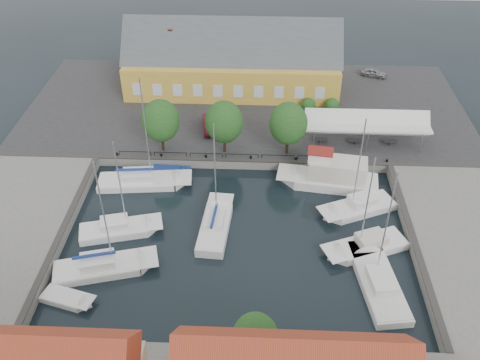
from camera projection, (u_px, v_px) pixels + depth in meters
The scene contains 20 objects.
ground at pixel (237, 229), 51.54m from camera, with size 140.00×140.00×0.00m, color black.
north_quay at pixel (246, 109), 69.70m from camera, with size 56.00×26.00×1.00m, color #2D2D30.
west_quay at pixel (4, 233), 50.42m from camera, with size 12.00×24.00×1.00m, color slate.
east_quay at pixel (476, 247), 48.86m from camera, with size 12.00×24.00×1.00m, color slate.
quay_edge_fittings at pixel (240, 191), 54.72m from camera, with size 56.00×24.72×0.40m.
warehouse at pixel (228, 63), 71.74m from camera, with size 28.56×14.00×9.55m.
tent_canopy at pixel (367, 123), 60.48m from camera, with size 14.00×4.00×2.83m.
quay_trees at pixel (224, 122), 58.33m from camera, with size 18.20×4.20×6.30m.
car_silver at pixel (374, 73), 75.86m from camera, with size 1.44×3.57×1.22m, color #96979D.
car_red at pixel (209, 124), 64.11m from camera, with size 1.50×4.29×1.41m, color maroon.
center_sailboat at pixel (215, 227), 51.33m from camera, with size 3.15×8.74×11.85m.
trawler at pixel (332, 177), 56.66m from camera, with size 11.07×4.61×5.00m.
east_boat_a at pixel (358, 208), 53.69m from camera, with size 8.32×5.66×11.40m.
east_boat_b at pixel (367, 247), 49.17m from camera, with size 8.35×5.45×11.02m.
east_boat_c at pixel (379, 285), 45.50m from camera, with size 4.28×9.84×12.04m.
west_boat_a at pixel (142, 182), 57.22m from camera, with size 10.29×3.81×13.12m.
west_boat_c at pixel (119, 230), 51.05m from camera, with size 8.19×4.40×10.75m.
west_boat_d at pixel (103, 268), 47.06m from camera, with size 9.46×5.02×12.15m.
launch_sw at pixel (67, 300), 44.38m from camera, with size 4.82×2.88×0.98m.
launch_nw at pixel (170, 172), 58.95m from camera, with size 4.31×1.93×0.88m.
Camera 1 is at (1.98, -38.49, 34.56)m, focal length 40.00 mm.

